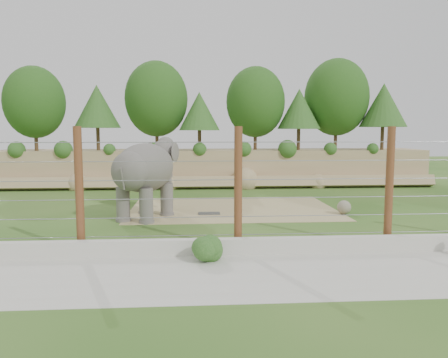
{
  "coord_description": "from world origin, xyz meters",
  "views": [
    {
      "loc": [
        -1.42,
        -18.31,
        3.86
      ],
      "look_at": [
        0.0,
        2.0,
        1.6
      ],
      "focal_mm": 35.0,
      "sensor_mm": 36.0,
      "label": 1
    }
  ],
  "objects": [
    {
      "name": "barrier_fence",
      "position": [
        0.0,
        -4.5,
        2.0
      ],
      "size": [
        20.26,
        0.26,
        4.0
      ],
      "color": "#56371C",
      "rests_on": "ground"
    },
    {
      "name": "dirt_patch",
      "position": [
        0.5,
        3.0,
        0.01
      ],
      "size": [
        10.0,
        7.0,
        0.02
      ],
      "primitive_type": "cube",
      "color": "tan",
      "rests_on": "ground"
    },
    {
      "name": "back_embankment",
      "position": [
        0.59,
        12.68,
        3.97
      ],
      "size": [
        30.0,
        5.52,
        8.77
      ],
      "color": "#A0875D",
      "rests_on": "ground"
    },
    {
      "name": "ground",
      "position": [
        0.0,
        0.0,
        0.0
      ],
      "size": [
        90.0,
        90.0,
        0.0
      ],
      "primitive_type": "plane",
      "color": "#295918",
      "rests_on": "ground"
    },
    {
      "name": "elephant",
      "position": [
        -3.54,
        0.89,
        1.74
      ],
      "size": [
        3.42,
        4.67,
        3.47
      ],
      "primitive_type": null,
      "rotation": [
        0.0,
        0.0,
        -0.42
      ],
      "color": "#5E5954",
      "rests_on": "ground"
    },
    {
      "name": "drain_grate",
      "position": [
        -0.72,
        1.67,
        0.04
      ],
      "size": [
        1.0,
        0.6,
        0.03
      ],
      "primitive_type": "cube",
      "color": "#262628",
      "rests_on": "dirt_patch"
    },
    {
      "name": "walkway",
      "position": [
        0.0,
        -7.0,
        0.01
      ],
      "size": [
        26.0,
        4.0,
        0.01
      ],
      "primitive_type": "cube",
      "color": "beige",
      "rests_on": "ground"
    },
    {
      "name": "stone_ball",
      "position": [
        5.5,
        1.12,
        0.34
      ],
      "size": [
        0.64,
        0.64,
        0.64
      ],
      "primitive_type": "sphere",
      "color": "gray",
      "rests_on": "dirt_patch"
    },
    {
      "name": "retaining_wall",
      "position": [
        0.0,
        -5.0,
        0.25
      ],
      "size": [
        26.0,
        0.35,
        0.5
      ],
      "primitive_type": "cube",
      "color": "beige",
      "rests_on": "ground"
    },
    {
      "name": "walkway_shrub",
      "position": [
        -1.0,
        -5.8,
        0.38
      ],
      "size": [
        0.74,
        0.74,
        0.74
      ],
      "primitive_type": "sphere",
      "color": "#24551B",
      "rests_on": "walkway"
    }
  ]
}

